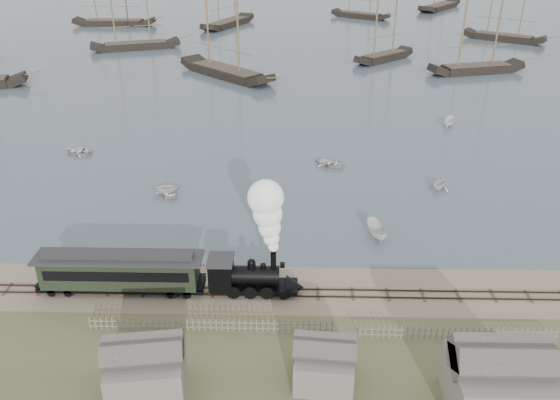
{
  "coord_description": "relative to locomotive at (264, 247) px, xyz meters",
  "views": [
    {
      "loc": [
        -0.38,
        -40.01,
        28.68
      ],
      "look_at": [
        -1.49,
        8.72,
        3.5
      ],
      "focal_mm": 35.0,
      "sensor_mm": 36.0,
      "label": 1
    }
  ],
  "objects": [
    {
      "name": "rowboat_6",
      "position": [
        -27.02,
        30.66,
        -4.18
      ],
      "size": [
        3.87,
        4.62,
        0.82
      ],
      "primitive_type": "imported",
      "rotation": [
        0.0,
        0.0,
        4.42
      ],
      "color": "white",
      "rests_on": "harbor_water"
    },
    {
      "name": "passenger_coach",
      "position": [
        -12.22,
        0.0,
        -2.48
      ],
      "size": [
        14.17,
        2.73,
        3.44
      ],
      "color": "black",
      "rests_on": "ground"
    },
    {
      "name": "schooner_3",
      "position": [
        22.85,
        86.63,
        5.41
      ],
      "size": [
        15.13,
        14.36,
        20.0
      ],
      "primitive_type": null,
      "rotation": [
        0.0,
        0.0,
        0.74
      ],
      "color": "black",
      "rests_on": "harbor_water"
    },
    {
      "name": "schooner_1",
      "position": [
        -36.39,
        97.72,
        5.41
      ],
      "size": [
        21.86,
        11.88,
        20.0
      ],
      "primitive_type": null,
      "rotation": [
        0.0,
        0.0,
        0.34
      ],
      "color": "black",
      "rests_on": "harbor_water"
    },
    {
      "name": "rowboat_5",
      "position": [
        26.5,
        42.91,
        -3.92
      ],
      "size": [
        3.69,
        2.79,
        1.35
      ],
      "primitive_type": "imported",
      "rotation": [
        0.0,
        0.0,
        2.65
      ],
      "color": "white",
      "rests_on": "harbor_water"
    },
    {
      "name": "rowboat_4",
      "position": [
        19.82,
        20.68,
        -3.83
      ],
      "size": [
        3.83,
        3.75,
        1.53
      ],
      "primitive_type": "imported",
      "rotation": [
        0.0,
        0.0,
        5.65
      ],
      "color": "white",
      "rests_on": "harbor_water"
    },
    {
      "name": "rowboat_3",
      "position": [
        7.39,
        27.24,
        -4.18
      ],
      "size": [
        4.28,
        4.81,
        0.82
      ],
      "primitive_type": "imported",
      "rotation": [
        0.0,
        0.0,
        1.12
      ],
      "color": "white",
      "rests_on": "harbor_water"
    },
    {
      "name": "beached_dinghy",
      "position": [
        -10.96,
        2.54,
        -4.23
      ],
      "size": [
        2.92,
        4.06,
        0.84
      ],
      "primitive_type": "imported",
      "rotation": [
        0.0,
        0.0,
        1.56
      ],
      "color": "white",
      "rests_on": "ground"
    },
    {
      "name": "rail_track",
      "position": [
        2.6,
        0.0,
        -4.61
      ],
      "size": [
        120.0,
        1.8,
        0.16
      ],
      "color": "#35231C",
      "rests_on": "ground"
    },
    {
      "name": "locomotive",
      "position": [
        0.0,
        0.0,
        0.0
      ],
      "size": [
        8.11,
        3.03,
        10.11
      ],
      "color": "black",
      "rests_on": "ground"
    },
    {
      "name": "picket_fence_east",
      "position": [
        15.1,
        -5.5,
        -4.65
      ],
      "size": [
        15.0,
        0.1,
        1.2
      ],
      "primitive_type": null,
      "color": "slate",
      "rests_on": "ground"
    },
    {
      "name": "picket_fence_west",
      "position": [
        -3.9,
        -5.0,
        -4.65
      ],
      "size": [
        19.0,
        0.1,
        1.2
      ],
      "primitive_type": null,
      "color": "slate",
      "rests_on": "ground"
    },
    {
      "name": "schooner_4",
      "position": [
        40.44,
        76.18,
        5.41
      ],
      "size": [
        20.96,
        9.83,
        20.0
      ],
      "primitive_type": null,
      "rotation": [
        0.0,
        0.0,
        0.26
      ],
      "color": "black",
      "rests_on": "harbor_water"
    },
    {
      "name": "schooner_5",
      "position": [
        57.61,
        110.22,
        5.41
      ],
      "size": [
        19.77,
        15.75,
        20.0
      ],
      "primitive_type": null,
      "rotation": [
        0.0,
        0.0,
        -0.61
      ],
      "color": "black",
      "rests_on": "harbor_water"
    },
    {
      "name": "rowboat_2",
      "position": [
        10.8,
        9.4,
        -3.87
      ],
      "size": [
        3.96,
        2.19,
        1.45
      ],
      "primitive_type": "imported",
      "rotation": [
        0.0,
        0.0,
        3.36
      ],
      "color": "white",
      "rests_on": "harbor_water"
    },
    {
      "name": "rowboat_1",
      "position": [
        -12.33,
        18.64,
        -3.74
      ],
      "size": [
        3.08,
        3.48,
        1.7
      ],
      "primitive_type": "imported",
      "rotation": [
        0.0,
        0.0,
        1.67
      ],
      "color": "white",
      "rests_on": "harbor_water"
    },
    {
      "name": "rowboat_0",
      "position": [
        -11.98,
        18.17,
        -4.24
      ],
      "size": [
        4.13,
        3.84,
        0.7
      ],
      "primitive_type": "imported",
      "rotation": [
        0.0,
        0.0,
        0.57
      ],
      "color": "white",
      "rests_on": "harbor_water"
    },
    {
      "name": "harbor_water",
      "position": [
        2.6,
        172.0,
        -4.62
      ],
      "size": [
        600.0,
        336.0,
        0.06
      ],
      "primitive_type": "cube",
      "color": "#485767",
      "rests_on": "ground"
    },
    {
      "name": "shed_mid",
      "position": [
        4.6,
        -10.0,
        -4.65
      ],
      "size": [
        4.0,
        3.5,
        3.6
      ],
      "primitive_type": null,
      "color": "slate",
      "rests_on": "ground"
    },
    {
      "name": "schooner_2",
      "position": [
        -11.36,
        72.31,
        5.41
      ],
      "size": [
        21.63,
        21.25,
        20.0
      ],
      "primitive_type": null,
      "rotation": [
        0.0,
        0.0,
        -0.77
      ],
      "color": "black",
      "rests_on": "harbor_water"
    },
    {
      "name": "shed_left",
      "position": [
        -7.4,
        -11.0,
        -4.65
      ],
      "size": [
        5.0,
        4.0,
        4.1
      ],
      "primitive_type": null,
      "color": "slate",
      "rests_on": "ground"
    },
    {
      "name": "ground",
      "position": [
        2.6,
        2.0,
        -4.65
      ],
      "size": [
        600.0,
        600.0,
        0.0
      ],
      "primitive_type": "plane",
      "color": "gray",
      "rests_on": "ground"
    }
  ]
}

